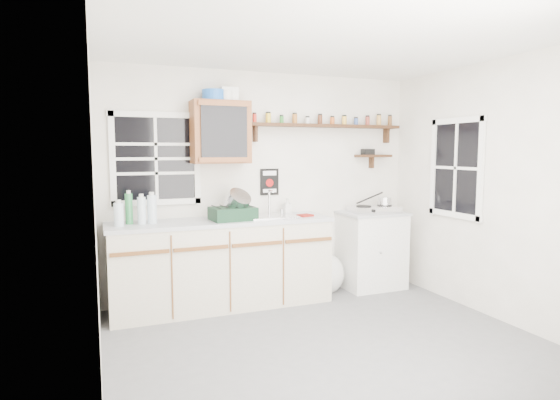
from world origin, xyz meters
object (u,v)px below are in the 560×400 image
at_px(upper_cabinet, 220,132).
at_px(dish_rack, 234,210).
at_px(main_cabinet, 222,263).
at_px(spice_shelf, 327,125).
at_px(hotplate, 374,209).
at_px(right_cabinet, 371,249).

bearing_deg(upper_cabinet, dish_rack, -67.67).
height_order(main_cabinet, spice_shelf, spice_shelf).
distance_m(main_cabinet, dish_rack, 0.58).
height_order(spice_shelf, hotplate, spice_shelf).
xyz_separation_m(upper_cabinet, hotplate, (1.82, -0.14, -0.88)).
height_order(right_cabinet, upper_cabinet, upper_cabinet).
bearing_deg(upper_cabinet, hotplate, -4.36).
relative_size(dish_rack, hotplate, 0.76).
distance_m(spice_shelf, hotplate, 1.14).
height_order(right_cabinet, hotplate, hotplate).
height_order(dish_rack, hotplate, dish_rack).
distance_m(main_cabinet, spice_shelf, 1.98).
height_order(main_cabinet, right_cabinet, main_cabinet).
height_order(upper_cabinet, spice_shelf, upper_cabinet).
relative_size(right_cabinet, dish_rack, 1.96).
bearing_deg(main_cabinet, dish_rack, -26.83).
xyz_separation_m(main_cabinet, hotplate, (1.85, 0.01, 0.49)).
bearing_deg(upper_cabinet, right_cabinet, -3.76).
bearing_deg(main_cabinet, right_cabinet, 0.79).
xyz_separation_m(right_cabinet, hotplate, (0.02, -0.02, 0.49)).
distance_m(right_cabinet, hotplate, 0.49).
height_order(upper_cabinet, hotplate, upper_cabinet).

